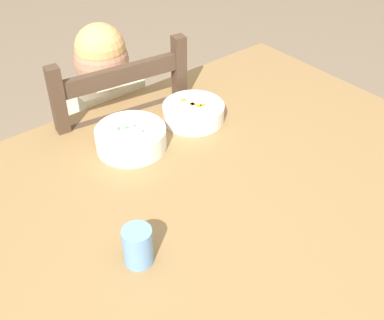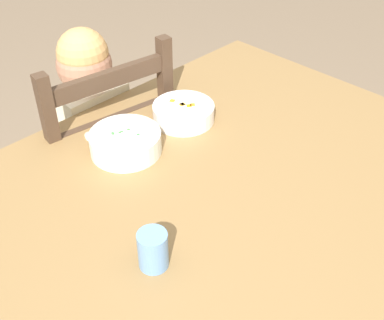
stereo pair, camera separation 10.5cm
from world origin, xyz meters
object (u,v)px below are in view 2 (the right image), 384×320
at_px(bowl_of_peas, 125,142).
at_px(dining_table, 200,228).
at_px(spoon, 165,125).
at_px(bowl_of_carrots, 184,112).
at_px(dining_chair, 101,168).
at_px(child_figure, 98,126).
at_px(drinking_cup, 153,250).

bearing_deg(bowl_of_peas, dining_table, -91.28).
xyz_separation_m(dining_table, spoon, (0.16, 0.30, 0.09)).
distance_m(bowl_of_carrots, spoon, 0.07).
distance_m(dining_chair, child_figure, 0.18).
height_order(dining_table, bowl_of_peas, bowl_of_peas).
bearing_deg(bowl_of_carrots, drinking_cup, -141.02).
distance_m(child_figure, spoon, 0.30).
xyz_separation_m(dining_table, dining_chair, (0.11, 0.58, -0.20)).
bearing_deg(bowl_of_carrots, dining_table, -128.19).
relative_size(dining_table, child_figure, 1.58).
relative_size(dining_chair, bowl_of_carrots, 5.25).
height_order(bowl_of_peas, bowl_of_carrots, bowl_of_peas).
distance_m(dining_chair, drinking_cup, 0.78).
xyz_separation_m(child_figure, bowl_of_peas, (-0.11, -0.29, 0.14)).
bearing_deg(dining_chair, child_figure, -41.46).
distance_m(spoon, drinking_cup, 0.51).
bearing_deg(spoon, drinking_cup, -135.47).
relative_size(child_figure, drinking_cup, 11.10).
distance_m(bowl_of_peas, bowl_of_carrots, 0.22).
bearing_deg(child_figure, dining_chair, 138.54).
relative_size(bowl_of_carrots, drinking_cup, 2.07).
distance_m(bowl_of_peas, drinking_cup, 0.40).
height_order(child_figure, bowl_of_peas, child_figure).
bearing_deg(bowl_of_peas, drinking_cup, -121.16).
bearing_deg(dining_chair, dining_table, -100.41).
height_order(child_figure, spoon, child_figure).
relative_size(dining_chair, child_figure, 0.98).
relative_size(spoon, drinking_cup, 1.38).
bearing_deg(child_figure, bowl_of_peas, -110.21).
bearing_deg(bowl_of_peas, child_figure, 69.79).
bearing_deg(drinking_cup, child_figure, 63.64).
bearing_deg(drinking_cup, bowl_of_peas, 58.84).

